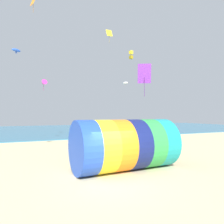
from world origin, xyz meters
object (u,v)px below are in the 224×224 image
at_px(kite_orange_diamond, 33,1).
at_px(bystander_mid_beach, 122,141).
at_px(kite_blue_parafoil, 16,50).
at_px(bystander_far_left, 148,134).
at_px(kite_magenta_delta, 43,83).
at_px(giant_inflatable_tube, 125,145).
at_px(kite_handler, 168,148).
at_px(kite_white_parafoil, 125,83).
at_px(kite_yellow_diamond, 109,33).
at_px(bystander_near_water, 73,137).
at_px(kite_yellow_box, 131,55).
at_px(kite_purple_diamond, 144,74).

relative_size(kite_orange_diamond, bystander_mid_beach, 1.05).
distance_m(kite_blue_parafoil, bystander_far_left, 18.85).
bearing_deg(kite_magenta_delta, giant_inflatable_tube, -75.54).
xyz_separation_m(kite_orange_diamond, bystander_far_left, (14.85, 0.95, -14.50)).
bearing_deg(kite_handler, kite_orange_diamond, 131.66).
xyz_separation_m(kite_white_parafoil, bystander_far_left, (2.40, -2.15, -7.20)).
relative_size(giant_inflatable_tube, kite_white_parafoil, 5.76).
bearing_deg(kite_yellow_diamond, giant_inflatable_tube, -109.60).
height_order(kite_orange_diamond, kite_blue_parafoil, kite_orange_diamond).
relative_size(giant_inflatable_tube, bystander_mid_beach, 3.88).
distance_m(giant_inflatable_tube, kite_white_parafoil, 17.44).
height_order(kite_orange_diamond, bystander_near_water, kite_orange_diamond).
relative_size(kite_handler, kite_yellow_box, 1.32).
distance_m(kite_handler, kite_orange_diamond, 19.84).
bearing_deg(kite_magenta_delta, bystander_mid_beach, -50.60).
relative_size(kite_magenta_delta, kite_yellow_diamond, 0.66).
xyz_separation_m(kite_orange_diamond, bystander_near_water, (4.39, 0.71, -14.46)).
relative_size(kite_white_parafoil, kite_blue_parafoil, 1.11).
relative_size(kite_magenta_delta, kite_purple_diamond, 0.54).
bearing_deg(bystander_near_water, kite_handler, -66.73).
height_order(kite_purple_diamond, bystander_mid_beach, kite_purple_diamond).
relative_size(kite_purple_diamond, kite_yellow_box, 1.88).
bearing_deg(giant_inflatable_tube, kite_handler, 14.33).
relative_size(giant_inflatable_tube, kite_yellow_box, 4.84).
xyz_separation_m(kite_white_parafoil, kite_blue_parafoil, (-14.03, -2.83, 2.00)).
bearing_deg(kite_orange_diamond, kite_yellow_diamond, 23.71).
xyz_separation_m(kite_orange_diamond, kite_magenta_delta, (1.30, 2.83, -8.09)).
xyz_separation_m(giant_inflatable_tube, kite_white_parafoil, (7.51, 14.36, 6.45)).
relative_size(giant_inflatable_tube, kite_magenta_delta, 4.75).
bearing_deg(kite_yellow_box, bystander_far_left, -83.88).
height_order(kite_yellow_diamond, bystander_near_water, kite_yellow_diamond).
distance_m(kite_white_parafoil, kite_yellow_diamond, 7.86).
bearing_deg(kite_blue_parafoil, kite_handler, -44.49).
xyz_separation_m(kite_orange_diamond, bystander_mid_beach, (7.78, -5.05, -14.45)).
bearing_deg(giant_inflatable_tube, kite_purple_diamond, 37.75).
distance_m(kite_yellow_box, kite_yellow_diamond, 4.67).
bearing_deg(bystander_mid_beach, kite_blue_parafoil, 150.40).
distance_m(kite_yellow_diamond, bystander_mid_beach, 17.77).
distance_m(giant_inflatable_tube, bystander_far_left, 15.74).
xyz_separation_m(bystander_mid_beach, bystander_far_left, (7.07, 5.99, -0.06)).
bearing_deg(kite_orange_diamond, kite_yellow_box, 18.76).
distance_m(kite_handler, kite_magenta_delta, 16.44).
height_order(kite_yellow_box, kite_blue_parafoil, kite_yellow_box).
distance_m(kite_white_parafoil, bystander_far_left, 7.89).
bearing_deg(kite_orange_diamond, kite_handler, -48.34).
bearing_deg(kite_white_parafoil, bystander_near_water, -163.51).
bearing_deg(kite_orange_diamond, bystander_far_left, 3.64).
bearing_deg(bystander_near_water, kite_purple_diamond, -71.12).
bearing_deg(kite_magenta_delta, bystander_near_water, -34.55).
bearing_deg(kite_handler, kite_yellow_box, 70.53).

